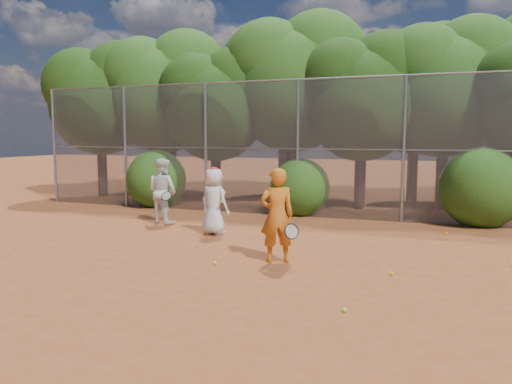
% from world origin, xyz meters
% --- Properties ---
extents(ground, '(80.00, 80.00, 0.00)m').
position_xyz_m(ground, '(0.00, 0.00, 0.00)').
color(ground, brown).
rests_on(ground, ground).
extents(fence_back, '(20.05, 0.09, 4.03)m').
position_xyz_m(fence_back, '(-0.12, 6.00, 2.05)').
color(fence_back, gray).
rests_on(fence_back, ground).
extents(tree_0, '(4.38, 3.81, 6.00)m').
position_xyz_m(tree_0, '(-9.44, 8.04, 3.93)').
color(tree_0, black).
rests_on(tree_0, ground).
extents(tree_1, '(4.64, 4.03, 6.35)m').
position_xyz_m(tree_1, '(-6.94, 8.54, 4.16)').
color(tree_1, black).
rests_on(tree_1, ground).
extents(tree_2, '(3.99, 3.47, 5.47)m').
position_xyz_m(tree_2, '(-4.45, 7.83, 3.58)').
color(tree_2, black).
rests_on(tree_2, ground).
extents(tree_3, '(4.89, 4.26, 6.70)m').
position_xyz_m(tree_3, '(-1.94, 8.84, 4.40)').
color(tree_3, black).
rests_on(tree_3, ground).
extents(tree_4, '(4.19, 3.64, 5.73)m').
position_xyz_m(tree_4, '(0.55, 8.24, 3.76)').
color(tree_4, black).
rests_on(tree_4, ground).
extents(tree_5, '(4.51, 3.92, 6.17)m').
position_xyz_m(tree_5, '(3.06, 9.04, 4.05)').
color(tree_5, black).
rests_on(tree_5, ground).
extents(tree_9, '(4.83, 4.20, 6.62)m').
position_xyz_m(tree_9, '(-7.94, 10.84, 4.34)').
color(tree_9, black).
rests_on(tree_9, ground).
extents(tree_10, '(5.15, 4.48, 7.06)m').
position_xyz_m(tree_10, '(-2.93, 11.05, 4.63)').
color(tree_10, black).
rests_on(tree_10, ground).
extents(tree_11, '(4.64, 4.03, 6.35)m').
position_xyz_m(tree_11, '(2.06, 10.64, 4.16)').
color(tree_11, black).
rests_on(tree_11, ground).
extents(bush_0, '(2.00, 2.00, 2.00)m').
position_xyz_m(bush_0, '(-6.00, 6.30, 1.00)').
color(bush_0, '#214912').
rests_on(bush_0, ground).
extents(bush_1, '(1.80, 1.80, 1.80)m').
position_xyz_m(bush_1, '(-1.00, 6.30, 0.90)').
color(bush_1, '#214912').
rests_on(bush_1, ground).
extents(bush_2, '(2.20, 2.20, 2.20)m').
position_xyz_m(bush_2, '(4.00, 6.30, 1.10)').
color(bush_2, '#214912').
rests_on(bush_2, ground).
extents(player_yellow, '(0.88, 0.69, 1.80)m').
position_xyz_m(player_yellow, '(0.11, 0.67, 0.90)').
color(player_yellow, orange).
rests_on(player_yellow, ground).
extents(player_teen, '(0.90, 0.71, 1.65)m').
position_xyz_m(player_teen, '(-2.14, 2.65, 0.82)').
color(player_teen, white).
rests_on(player_teen, ground).
extents(player_white, '(1.00, 0.87, 1.78)m').
position_xyz_m(player_white, '(-4.12, 3.55, 0.89)').
color(player_white, white).
rests_on(player_white, ground).
extents(ball_0, '(0.07, 0.07, 0.07)m').
position_xyz_m(ball_0, '(2.25, 0.48, 0.03)').
color(ball_0, '#BCDE28').
rests_on(ball_0, ground).
extents(ball_2, '(0.07, 0.07, 0.07)m').
position_xyz_m(ball_2, '(1.82, -1.60, 0.03)').
color(ball_2, '#BCDE28').
rests_on(ball_2, ground).
extents(ball_4, '(0.07, 0.07, 0.07)m').
position_xyz_m(ball_4, '(-0.89, 0.03, 0.03)').
color(ball_4, '#BCDE28').
rests_on(ball_4, ground).
extents(ball_5, '(0.07, 0.07, 0.07)m').
position_xyz_m(ball_5, '(3.16, 4.55, 0.03)').
color(ball_5, '#BCDE28').
rests_on(ball_5, ground).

